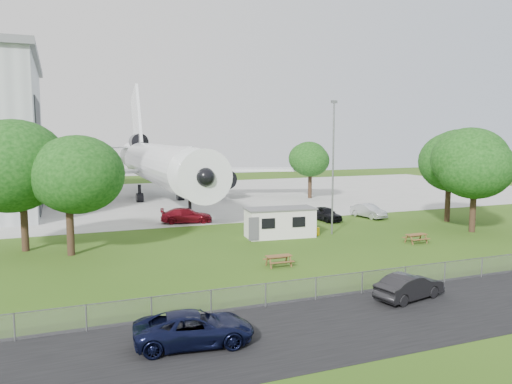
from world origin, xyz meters
name	(u,v)px	position (x,y,z in m)	size (l,w,h in m)	color
ground	(278,258)	(0.00, 0.00, 0.00)	(160.00, 160.00, 0.00)	#3D6019
asphalt_strip	(384,316)	(0.00, -13.00, 0.01)	(120.00, 8.00, 0.02)	black
concrete_apron	(170,198)	(0.00, 38.00, 0.01)	(120.00, 46.00, 0.03)	#B7B7B2
airliner	(158,163)	(-2.00, 35.86, 5.27)	(46.36, 47.73, 17.69)	white
site_cabin	(280,222)	(3.30, 6.91, 1.31)	(6.86, 3.27, 2.62)	silver
picnic_west	(279,266)	(-0.95, -2.21, 0.00)	(1.80, 1.50, 0.76)	brown
picnic_east	(416,243)	(12.91, 0.32, 0.00)	(1.80, 1.50, 0.76)	brown
fence	(347,296)	(0.00, -9.50, 0.00)	(58.00, 0.04, 1.30)	gray
lamp_mast	(333,169)	(8.20, 6.20, 6.00)	(0.16, 0.16, 12.00)	slate
tree_west_big	(21,169)	(-17.55, 9.34, 6.48)	(8.31, 8.31, 10.64)	#382619
tree_west_small	(68,182)	(-14.26, 6.55, 5.57)	(7.26, 7.26, 9.21)	#382619
tree_east_front	(475,166)	(21.03, 2.33, 6.21)	(7.33, 7.33, 9.89)	#382619
tree_east_back	(449,162)	(22.95, 7.65, 6.22)	(7.43, 7.43, 9.95)	#382619
tree_far_apron	(310,160)	(18.58, 30.17, 5.55)	(5.94, 5.94, 8.54)	#382619
car_centre_sedan	(409,287)	(2.87, -11.31, 0.71)	(1.51, 4.32, 1.42)	black
car_west_estate	(194,329)	(-9.73, -12.76, 0.72)	(2.40, 5.20, 1.45)	black
car_ne_hatch	(326,214)	(11.29, 12.79, 0.74)	(1.74, 4.32, 1.47)	black
car_ne_sedan	(368,211)	(16.62, 12.72, 0.73)	(1.55, 4.45, 1.47)	#B3B6BA
car_apron_van	(186,216)	(-2.78, 16.90, 0.77)	(2.15, 5.30, 1.54)	maroon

